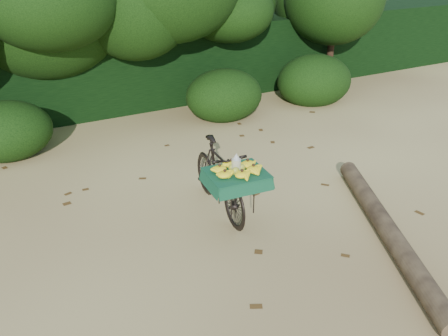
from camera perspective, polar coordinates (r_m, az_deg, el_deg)
ground at (r=6.79m, az=6.00°, el=-7.08°), size 80.00×80.00×0.00m
vendor_bicycle at (r=6.87m, az=-0.52°, el=-1.12°), size 0.83×1.87×1.09m
fallen_log at (r=6.83m, az=19.07°, el=-7.00°), size 1.79×3.46×0.27m
hedge_backdrop at (r=11.76m, az=-11.35°, el=11.96°), size 26.00×1.80×1.80m
tree_row at (r=10.61m, az=-13.98°, el=16.27°), size 14.50×2.00×4.00m
bush_clumps at (r=10.24m, az=-4.98°, el=7.60°), size 8.80×1.70×0.90m
leaf_litter at (r=7.24m, az=3.16°, el=-4.57°), size 7.00×7.30×0.01m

